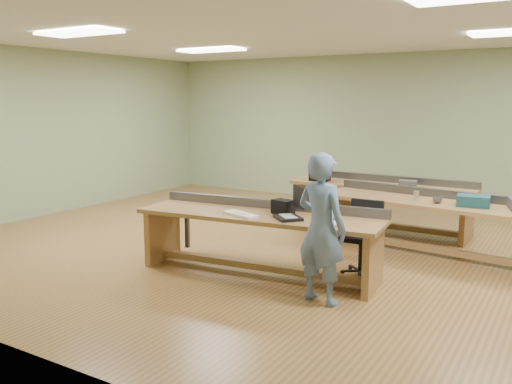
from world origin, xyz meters
TOP-DOWN VIEW (x-y plane):
  - floor at (0.00, 0.00)m, footprint 10.00×10.00m
  - ceiling at (0.00, 0.00)m, footprint 10.00×10.00m
  - wall_back at (0.00, 4.00)m, footprint 10.00×0.04m
  - wall_front at (0.00, -4.00)m, footprint 10.00×0.04m
  - wall_left at (-5.00, 0.00)m, footprint 0.04×8.00m
  - fluor_panels at (0.00, 0.00)m, footprint 6.20×3.50m
  - workbench_front at (0.11, -1.18)m, footprint 3.05×1.08m
  - workbench_mid at (1.71, 0.71)m, footprint 3.15×1.21m
  - workbench_back at (0.64, 1.75)m, footprint 2.93×0.88m
  - person at (1.14, -1.67)m, footprint 0.64×0.49m
  - laptop_base at (0.56, -1.30)m, footprint 0.41×0.41m
  - laptop_screen at (0.64, -1.21)m, footprint 0.25×0.22m
  - keyboard at (-0.01, -1.42)m, footprint 0.51×0.31m
  - trackball_mouse at (1.12, -1.38)m, footprint 0.18×0.20m
  - camera_bag at (0.37, -1.08)m, footprint 0.28×0.22m
  - task_chair at (1.18, -0.56)m, footprint 0.50×0.50m
  - parts_bin_teal at (2.23, 0.61)m, footprint 0.42×0.34m
  - mug at (1.79, 0.57)m, footprint 0.13×0.13m
  - drinks_can at (1.51, 0.60)m, footprint 0.09×0.09m
  - storage_box_back at (-0.37, 1.61)m, footprint 0.34×0.26m
  - tray_back at (1.09, 1.67)m, footprint 0.31×0.25m

SIDE VIEW (x-z plane):
  - floor at x=0.00m, z-range 0.00..0.00m
  - task_chair at x=1.18m, z-range -0.12..0.77m
  - workbench_back at x=0.64m, z-range 0.13..0.99m
  - workbench_front at x=0.11m, z-range 0.13..0.99m
  - workbench_mid at x=1.71m, z-range 0.13..0.99m
  - keyboard at x=-0.01m, z-range 0.75..0.78m
  - laptop_base at x=0.56m, z-range 0.75..0.78m
  - trackball_mouse at x=1.12m, z-range 0.75..0.82m
  - person at x=1.14m, z-range 0.00..1.58m
  - mug at x=1.79m, z-range 0.75..0.85m
  - tray_back at x=1.09m, z-range 0.75..0.86m
  - drinks_can at x=1.51m, z-range 0.75..0.88m
  - parts_bin_teal at x=2.23m, z-range 0.75..0.89m
  - camera_bag at x=0.37m, z-range 0.75..0.92m
  - storage_box_back at x=-0.37m, z-range 0.75..0.93m
  - laptop_screen at x=0.64m, z-range 0.88..1.13m
  - wall_back at x=0.00m, z-range 0.00..3.00m
  - wall_front at x=0.00m, z-range 0.00..3.00m
  - wall_left at x=-5.00m, z-range 0.00..3.00m
  - fluor_panels at x=0.00m, z-range 2.96..2.99m
  - ceiling at x=0.00m, z-range 3.00..3.00m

